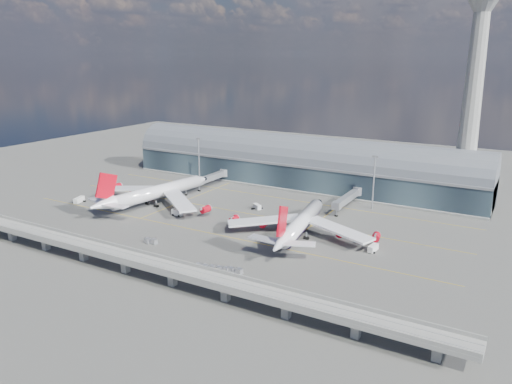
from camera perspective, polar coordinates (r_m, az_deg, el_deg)
The scene contains 20 objects.
ground at distance 213.88m, azimuth -4.35°, elevation -3.78°, with size 500.00×500.00×0.00m, color #474744.
taxi_lines at distance 231.49m, azimuth -1.27°, elevation -2.22°, with size 200.00×80.12×0.01m.
terminal at distance 276.23m, azimuth 4.73°, elevation 3.09°, with size 200.00×30.00×28.00m.
control_tower at distance 251.80m, azimuth 23.51°, elevation 9.96°, with size 19.00×19.00×103.00m.
guideway at distance 172.49m, azimuth -14.77°, elevation -7.23°, with size 220.00×8.50×7.20m.
floodlight_mast_left at distance 281.58m, azimuth -6.55°, elevation 3.75°, with size 3.00×0.70×25.70m.
floodlight_mast_right at distance 237.45m, azimuth 13.30°, elevation 1.23°, with size 3.00×0.70×25.70m.
airliner_left at distance 244.36m, azimuth -11.59°, elevation -0.07°, with size 67.50×71.02×21.66m.
airliner_right at distance 199.09m, azimuth 5.10°, elevation -3.65°, with size 62.00×64.87×20.62m.
jet_bridge_left at distance 275.83m, azimuth -4.93°, elevation 1.75°, with size 4.40×28.00×7.25m.
jet_bridge_right at distance 239.16m, azimuth 10.51°, elevation -0.61°, with size 4.40×32.00×7.25m.
service_truck_0 at distance 259.08m, azimuth -19.58°, elevation -0.87°, with size 4.08×7.10×2.80m.
service_truck_1 at distance 227.59m, azimuth -8.97°, elevation -2.33°, with size 5.13×2.58×2.97m.
service_truck_2 at distance 202.81m, azimuth 3.78°, elevation -4.37°, with size 8.75×3.10×3.12m.
service_truck_3 at distance 189.88m, azimuth 13.24°, elevation -6.28°, with size 2.74×5.58×2.60m.
service_truck_4 at distance 227.06m, azimuth 6.28°, elevation -2.30°, with size 3.14×5.13×2.77m.
service_truck_5 at distance 234.05m, azimuth 0.12°, elevation -1.69°, with size 5.38×4.52×2.49m.
cargo_train_0 at distance 196.71m, azimuth -11.93°, elevation -5.52°, with size 5.87×2.78×1.92m.
cargo_train_1 at distance 170.57m, azimuth -5.02°, elevation -8.63°, with size 12.49×4.09×1.65m.
cargo_train_2 at distance 167.78m, azimuth -2.37°, elevation -8.98°, with size 5.56×2.63×1.82m.
Camera 1 is at (114.53, -166.36, 70.36)m, focal length 35.00 mm.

